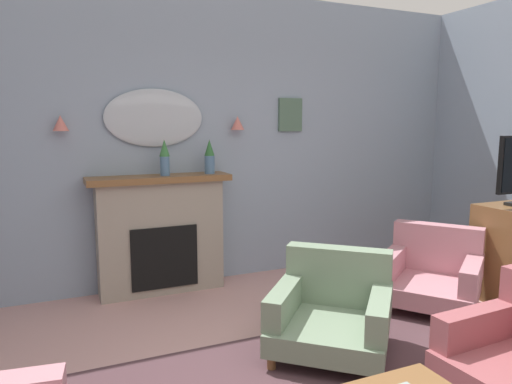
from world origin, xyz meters
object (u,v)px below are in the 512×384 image
(wall_sconce_left, at_px, (60,123))
(armchair_by_coffee_table, at_px, (432,273))
(mantel_vase_centre, at_px, (165,157))
(armchair_beside_couch, at_px, (333,309))
(fireplace, at_px, (161,235))
(mantel_vase_right, at_px, (210,157))
(wall_mirror, at_px, (154,118))
(framed_picture, at_px, (290,115))
(wall_sconce_right, at_px, (238,123))

(wall_sconce_left, bearing_deg, armchair_by_coffee_table, -25.55)
(mantel_vase_centre, distance_m, armchair_beside_couch, 2.14)
(fireplace, relative_size, mantel_vase_right, 4.00)
(mantel_vase_centre, height_order, armchair_beside_couch, mantel_vase_centre)
(wall_sconce_left, bearing_deg, armchair_beside_couch, -46.28)
(armchair_by_coffee_table, bearing_deg, mantel_vase_centre, 148.04)
(mantel_vase_right, distance_m, armchair_beside_couch, 2.01)
(wall_mirror, bearing_deg, framed_picture, 0.38)
(mantel_vase_centre, distance_m, wall_mirror, 0.41)
(mantel_vase_right, relative_size, armchair_by_coffee_table, 0.30)
(wall_sconce_left, bearing_deg, mantel_vase_centre, -7.59)
(mantel_vase_right, xyz_separation_m, wall_sconce_right, (0.35, 0.12, 0.33))
(mantel_vase_right, height_order, armchair_beside_couch, mantel_vase_right)
(wall_sconce_right, bearing_deg, mantel_vase_right, -161.08)
(mantel_vase_right, height_order, armchair_by_coffee_table, mantel_vase_right)
(wall_sconce_left, distance_m, wall_sconce_right, 1.70)
(framed_picture, bearing_deg, armchair_by_coffee_table, -65.82)
(mantel_vase_right, distance_m, armchair_by_coffee_table, 2.37)
(framed_picture, xyz_separation_m, armchair_beside_couch, (-0.63, -1.86, -1.44))
(framed_picture, distance_m, armchair_beside_couch, 2.44)
(mantel_vase_centre, height_order, wall_mirror, wall_mirror)
(fireplace, xyz_separation_m, armchair_beside_couch, (0.87, -1.71, -0.27))
(fireplace, distance_m, wall_sconce_right, 1.38)
(mantel_vase_centre, bearing_deg, wall_mirror, 106.39)
(mantel_vase_right, bearing_deg, armchair_beside_couch, -77.46)
(mantel_vase_centre, distance_m, wall_sconce_right, 0.87)
(wall_mirror, relative_size, framed_picture, 2.67)
(wall_sconce_right, relative_size, armchair_by_coffee_table, 0.12)
(mantel_vase_right, relative_size, wall_mirror, 0.35)
(wall_sconce_left, relative_size, armchair_beside_couch, 0.12)
(mantel_vase_centre, xyz_separation_m, mantel_vase_right, (0.45, -0.00, -0.01))
(fireplace, height_order, mantel_vase_right, mantel_vase_right)
(mantel_vase_right, distance_m, framed_picture, 1.10)
(wall_mirror, xyz_separation_m, framed_picture, (1.50, 0.01, 0.04))
(fireplace, bearing_deg, armchair_by_coffee_table, -31.90)
(mantel_vase_centre, bearing_deg, wall_sconce_left, 172.41)
(armchair_by_coffee_table, bearing_deg, wall_mirror, 145.49)
(fireplace, bearing_deg, wall_sconce_right, 6.16)
(framed_picture, bearing_deg, fireplace, -174.23)
(wall_mirror, relative_size, wall_sconce_right, 6.86)
(mantel_vase_right, distance_m, wall_sconce_left, 1.40)
(mantel_vase_centre, relative_size, wall_mirror, 0.36)
(fireplace, height_order, wall_sconce_left, wall_sconce_left)
(armchair_beside_couch, distance_m, armchair_by_coffee_table, 1.35)
(wall_sconce_right, height_order, armchair_beside_couch, wall_sconce_right)
(mantel_vase_right, xyz_separation_m, framed_picture, (1.00, 0.18, 0.42))
(mantel_vase_right, height_order, wall_mirror, wall_mirror)
(wall_sconce_left, height_order, armchair_by_coffee_table, wall_sconce_left)
(mantel_vase_right, xyz_separation_m, wall_sconce_left, (-1.35, 0.12, 0.33))
(framed_picture, height_order, armchair_beside_couch, framed_picture)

